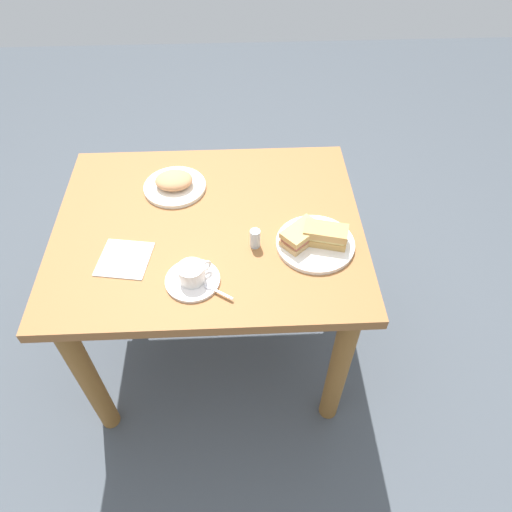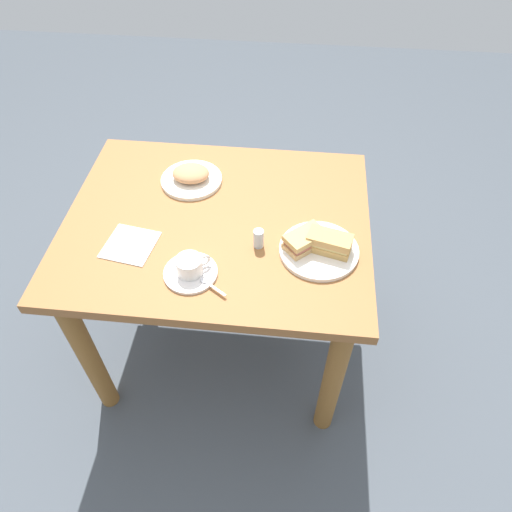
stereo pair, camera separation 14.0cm
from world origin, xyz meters
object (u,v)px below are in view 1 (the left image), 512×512
at_px(sandwich_plate, 315,244).
at_px(spoon, 213,289).
at_px(napkin, 125,259).
at_px(coffee_saucer, 193,280).
at_px(side_plate, 175,187).
at_px(sandwich_back, 301,235).
at_px(dining_table, 211,251).
at_px(coffee_cup, 192,273).
at_px(sandwich_front, 325,235).
at_px(salt_shaker, 255,238).

bearing_deg(sandwich_plate, spoon, -151.65).
bearing_deg(napkin, sandwich_plate, 3.23).
xyz_separation_m(coffee_saucer, side_plate, (-0.08, 0.42, 0.00)).
distance_m(sandwich_back, coffee_saucer, 0.36).
relative_size(sandwich_plate, spoon, 2.77).
xyz_separation_m(sandwich_back, coffee_saucer, (-0.33, -0.14, -0.04)).
relative_size(dining_table, coffee_cup, 10.74).
bearing_deg(spoon, sandwich_plate, 28.35).
bearing_deg(sandwich_front, spoon, -153.56).
height_order(sandwich_back, salt_shaker, sandwich_back).
bearing_deg(dining_table, napkin, -149.99).
bearing_deg(napkin, sandwich_front, 3.13).
xyz_separation_m(sandwich_front, coffee_saucer, (-0.40, -0.13, -0.04)).
xyz_separation_m(dining_table, coffee_cup, (-0.04, -0.24, 0.17)).
distance_m(spoon, side_plate, 0.49).
height_order(sandwich_plate, sandwich_front, sandwich_front).
distance_m(sandwich_plate, salt_shaker, 0.19).
relative_size(sandwich_front, napkin, 0.97).
bearing_deg(salt_shaker, coffee_cup, -144.31).
xyz_separation_m(sandwich_back, coffee_cup, (-0.33, -0.13, -0.00)).
xyz_separation_m(coffee_cup, side_plate, (-0.08, 0.42, -0.03)).
bearing_deg(spoon, coffee_cup, 144.84).
bearing_deg(sandwich_front, side_plate, 148.69).
xyz_separation_m(sandwich_back, salt_shaker, (-0.14, -0.00, -0.01)).
height_order(sandwich_plate, salt_shaker, salt_shaker).
relative_size(spoon, salt_shaker, 1.39).
relative_size(dining_table, sandwich_plate, 4.09).
bearing_deg(sandwich_plate, dining_table, 161.66).
xyz_separation_m(coffee_saucer, salt_shaker, (0.19, 0.14, 0.03)).
bearing_deg(salt_shaker, side_plate, 133.03).
bearing_deg(sandwich_plate, sandwich_front, 1.08).
xyz_separation_m(sandwich_plate, sandwich_back, (-0.05, 0.01, 0.03)).
bearing_deg(salt_shaker, dining_table, 144.93).
distance_m(dining_table, spoon, 0.32).
xyz_separation_m(sandwich_back, napkin, (-0.54, -0.04, -0.04)).
height_order(sandwich_front, spoon, sandwich_front).
bearing_deg(coffee_cup, salt_shaker, 35.69).
xyz_separation_m(dining_table, spoon, (0.02, -0.28, 0.15)).
relative_size(sandwich_front, side_plate, 0.67).
height_order(coffee_saucer, napkin, coffee_saucer).
bearing_deg(sandwich_front, napkin, -176.87).
bearing_deg(salt_shaker, spoon, -125.75).
bearing_deg(sandwich_back, coffee_saucer, -157.60).
bearing_deg(napkin, salt_shaker, 5.71).
bearing_deg(sandwich_plate, coffee_saucer, -161.13).
bearing_deg(side_plate, sandwich_back, -35.02).
xyz_separation_m(napkin, salt_shaker, (0.40, 0.04, 0.03)).
xyz_separation_m(dining_table, sandwich_back, (0.29, -0.10, 0.17)).
xyz_separation_m(sandwich_plate, coffee_saucer, (-0.38, -0.13, -0.00)).
relative_size(sandwich_plate, coffee_cup, 2.63).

